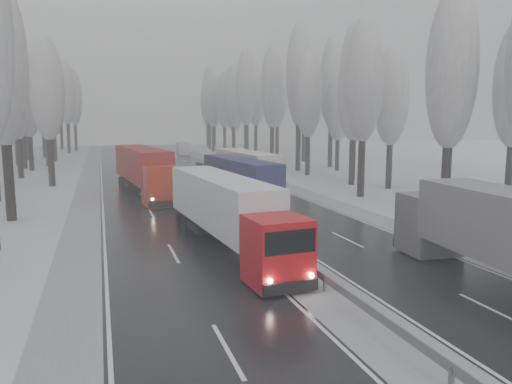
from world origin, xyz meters
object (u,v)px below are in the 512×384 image
truck_blue_box (235,177)px  truck_cream_box (242,167)px  box_truck_distant (183,148)px  truck_red_red (144,168)px  truck_red_white (226,209)px

truck_blue_box → truck_cream_box: size_ratio=0.97×
truck_blue_box → truck_cream_box: bearing=63.9°
box_truck_distant → truck_red_red: 54.89m
box_truck_distant → truck_red_white: (-9.63, -75.22, 1.00)m
truck_red_white → truck_red_red: size_ratio=0.90×
truck_cream_box → truck_red_red: 9.97m
truck_blue_box → truck_red_white: bearing=-112.7°
truck_red_white → truck_red_red: truck_red_red is taller
truck_red_white → truck_red_red: bearing=91.8°
truck_blue_box → truck_cream_box: (2.72, 7.40, 0.07)m
truck_cream_box → box_truck_distant: truck_cream_box is taller
truck_blue_box → truck_cream_box: 7.88m
truck_blue_box → truck_red_white: (-4.62, -15.30, 0.07)m
box_truck_distant → truck_red_red: bearing=-98.5°
truck_cream_box → box_truck_distant: bearing=83.9°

